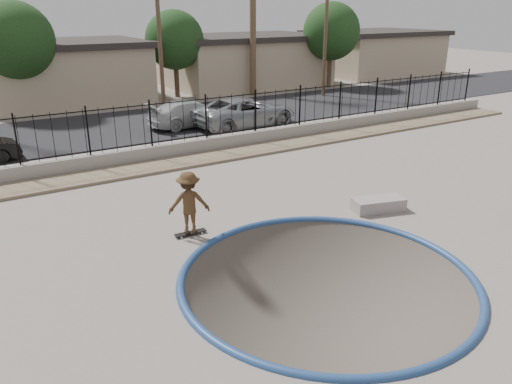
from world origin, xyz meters
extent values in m
cube|color=slate|center=(0.00, 12.00, -1.10)|extent=(120.00, 120.00, 2.20)
torus|color=navy|center=(0.00, -1.00, 0.00)|extent=(7.04, 7.04, 0.20)
cube|color=#857657|center=(0.00, 9.20, 0.06)|extent=(42.00, 1.60, 0.11)
cube|color=gray|center=(0.00, 10.30, 0.30)|extent=(42.00, 0.45, 0.60)
cube|color=black|center=(0.00, 10.30, 0.72)|extent=(40.00, 0.04, 0.03)
cube|color=black|center=(0.00, 10.30, 2.30)|extent=(40.00, 0.04, 0.04)
cube|color=black|center=(0.00, 17.00, 0.02)|extent=(90.00, 8.00, 0.04)
cube|color=tan|center=(0.00, 26.50, 1.75)|extent=(10.00, 8.00, 3.50)
cube|color=#2C2724|center=(0.00, 26.50, 3.70)|extent=(10.60, 8.60, 0.40)
cube|color=tan|center=(14.00, 26.50, 1.75)|extent=(12.00, 8.00, 3.50)
cube|color=#2C2724|center=(14.00, 26.50, 3.70)|extent=(12.60, 8.60, 0.40)
cube|color=tan|center=(28.00, 26.50, 1.75)|extent=(11.00, 8.00, 3.50)
cube|color=#2C2724|center=(28.00, 26.50, 3.70)|extent=(11.60, 8.60, 0.40)
cylinder|color=brown|center=(12.00, 22.00, 5.00)|extent=(0.44, 0.44, 10.00)
cylinder|color=#473323|center=(4.00, 19.00, 4.75)|extent=(0.24, 0.24, 9.50)
cylinder|color=#473323|center=(16.00, 19.00, 4.50)|extent=(0.24, 0.24, 9.00)
cylinder|color=#473323|center=(-3.00, 23.00, 1.50)|extent=(0.34, 0.34, 3.00)
sphere|color=#143311|center=(-3.00, 23.00, 4.20)|extent=(4.32, 4.32, 4.32)
cylinder|color=#473323|center=(7.00, 24.00, 1.38)|extent=(0.34, 0.34, 2.75)
sphere|color=#143311|center=(7.00, 24.00, 3.85)|extent=(3.96, 3.96, 3.96)
cylinder|color=#473323|center=(19.00, 22.00, 1.50)|extent=(0.34, 0.34, 3.00)
sphere|color=#143311|center=(19.00, 22.00, 4.20)|extent=(4.32, 4.32, 4.32)
imported|color=brown|center=(-1.74, 2.84, 0.87)|extent=(1.28, 0.99, 1.75)
cube|color=black|center=(-1.74, 2.84, 0.07)|extent=(0.91, 0.26, 0.02)
cylinder|color=silver|center=(-2.04, 2.77, 0.03)|extent=(0.06, 0.04, 0.06)
cylinder|color=silver|center=(-2.04, 2.94, 0.03)|extent=(0.06, 0.04, 0.06)
cylinder|color=silver|center=(-1.44, 2.75, 0.03)|extent=(0.06, 0.04, 0.06)
cylinder|color=silver|center=(-1.43, 2.92, 0.03)|extent=(0.06, 0.04, 0.06)
cube|color=gray|center=(4.00, 1.39, 0.20)|extent=(1.73, 1.11, 0.40)
imported|color=#B9BABC|center=(3.97, 15.00, 0.72)|extent=(4.77, 2.09, 1.36)
imported|color=#919599|center=(6.29, 13.40, 0.81)|extent=(5.79, 3.04, 1.55)
camera|label=1|loc=(-6.81, -8.86, 5.99)|focal=35.00mm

